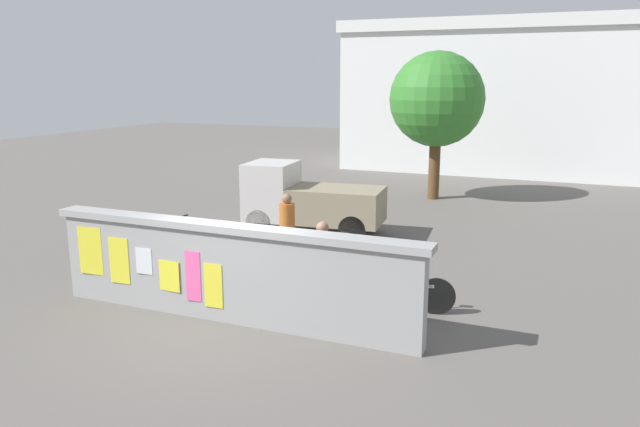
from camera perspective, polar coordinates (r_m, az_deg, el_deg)
The scene contains 10 objects.
ground at distance 17.68m, azimuth 5.06°, elevation -0.67°, with size 60.00×60.00×0.00m, color #605B56.
poster_wall at distance 10.38m, azimuth -8.58°, elevation -5.39°, with size 6.91×0.42×1.69m.
auto_rickshaw_truck at distance 16.07m, azimuth -1.23°, elevation 1.31°, with size 3.73×1.86×1.85m.
motorcycle at distance 14.38m, azimuth -11.03°, elevation -2.06°, with size 1.90×0.56×0.87m.
bicycle_near at distance 12.54m, azimuth 2.84°, elevation -4.49°, with size 1.65×0.62×0.95m.
bicycle_far at distance 10.88m, azimuth 8.07°, elevation -7.32°, with size 1.68×0.51×0.95m.
person_walking at distance 10.68m, azimuth 0.23°, elevation -4.07°, with size 0.40×0.40×1.62m.
person_bystander at distance 13.19m, azimuth -3.11°, elevation -0.84°, with size 0.46×0.46×1.62m.
tree_roadside at distance 20.80m, azimuth 10.90°, elevation 10.41°, with size 3.14×3.14×4.92m.
building_background at distance 28.55m, azimuth 15.96°, elevation 10.51°, with size 12.77×5.90×6.42m.
Camera 1 is at (5.18, -8.41, 4.06)m, focal length 34.18 mm.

